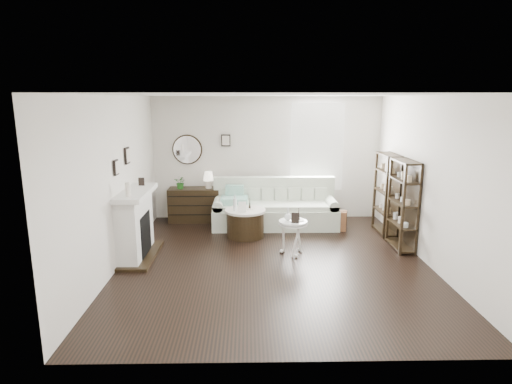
{
  "coord_description": "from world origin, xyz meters",
  "views": [
    {
      "loc": [
        -0.42,
        -6.66,
        2.65
      ],
      "look_at": [
        -0.28,
        0.8,
        1.01
      ],
      "focal_mm": 30.0,
      "sensor_mm": 36.0,
      "label": 1
    }
  ],
  "objects_px": {
    "pedestal_table": "(293,224)",
    "sofa": "(275,210)",
    "dresser": "(194,205)",
    "drum_table": "(245,223)"
  },
  "relations": [
    {
      "from": "dresser",
      "to": "drum_table",
      "type": "height_order",
      "value": "dresser"
    },
    {
      "from": "sofa",
      "to": "drum_table",
      "type": "distance_m",
      "value": 0.96
    },
    {
      "from": "sofa",
      "to": "pedestal_table",
      "type": "xyz_separation_m",
      "value": [
        0.21,
        -1.71,
        0.22
      ]
    },
    {
      "from": "drum_table",
      "to": "sofa",
      "type": "bearing_deg",
      "value": 49.8
    },
    {
      "from": "drum_table",
      "to": "pedestal_table",
      "type": "relative_size",
      "value": 1.31
    },
    {
      "from": "pedestal_table",
      "to": "sofa",
      "type": "bearing_deg",
      "value": 96.97
    },
    {
      "from": "sofa",
      "to": "dresser",
      "type": "xyz_separation_m",
      "value": [
        -1.74,
        0.39,
        0.04
      ]
    },
    {
      "from": "sofa",
      "to": "dresser",
      "type": "bearing_deg",
      "value": 167.37
    },
    {
      "from": "sofa",
      "to": "dresser",
      "type": "distance_m",
      "value": 1.78
    },
    {
      "from": "dresser",
      "to": "pedestal_table",
      "type": "height_order",
      "value": "dresser"
    }
  ]
}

